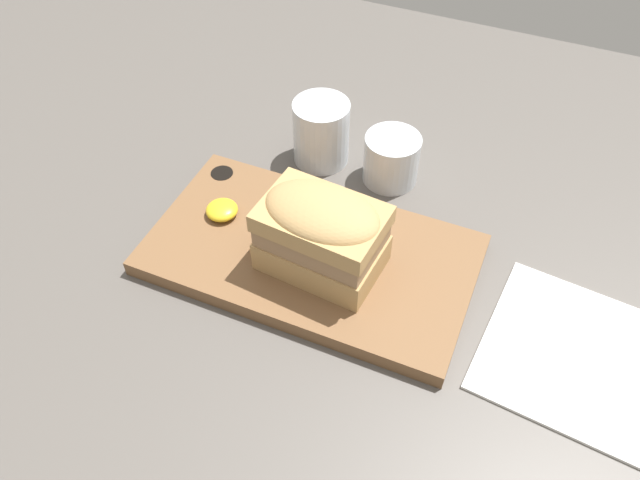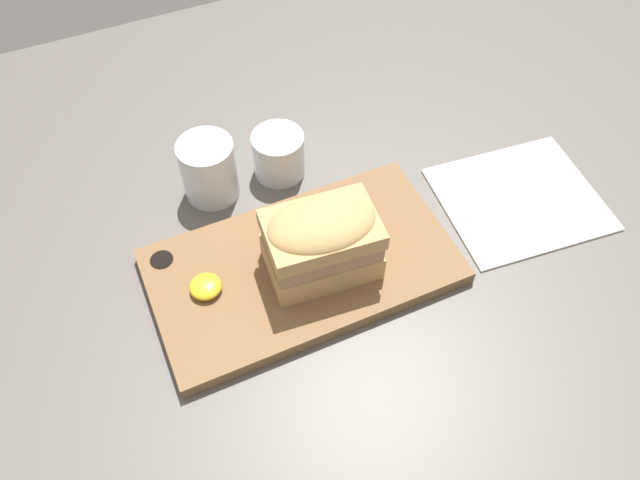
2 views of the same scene
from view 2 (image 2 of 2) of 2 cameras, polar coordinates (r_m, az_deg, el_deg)
The scene contains 7 objects.
dining_table at distance 83.96cm, azimuth 1.49°, elevation -1.50°, with size 176.69×124.91×2.00cm.
serving_board at distance 80.56cm, azimuth -1.69°, elevation -2.43°, with size 38.63×21.32×2.12cm.
sandwich at distance 74.95cm, azimuth 0.15°, elevation 0.05°, with size 14.24×10.17×10.14cm.
mustard_dollop at distance 77.93cm, azimuth -10.41°, elevation -4.21°, with size 3.99×3.99×1.60cm.
water_glass at distance 88.23cm, azimuth -10.08°, elevation 6.10°, with size 7.73×7.73×9.11cm.
wine_glass at distance 90.56cm, azimuth -3.79°, elevation 7.64°, with size 7.45×7.45×6.82cm.
napkin at distance 93.00cm, azimuth 17.74°, elevation 3.59°, with size 23.58×21.00×0.40cm.
Camera 2 is at (-21.85, -43.38, 69.48)cm, focal length 35.00 mm.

